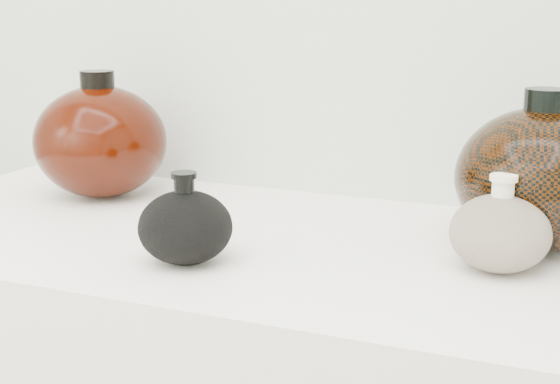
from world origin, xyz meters
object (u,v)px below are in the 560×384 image
at_px(left_round_pot, 101,141).
at_px(cream_gourd_vase, 500,232).
at_px(right_round_pot, 540,178).
at_px(black_gourd_vase, 185,226).

bearing_deg(left_round_pot, cream_gourd_vase, -10.90).
distance_m(cream_gourd_vase, right_round_pot, 0.12).
distance_m(black_gourd_vase, left_round_pot, 0.36).
distance_m(black_gourd_vase, right_round_pot, 0.43).
bearing_deg(black_gourd_vase, cream_gourd_vase, 18.08).
xyz_separation_m(black_gourd_vase, left_round_pot, (-0.27, 0.23, 0.04)).
bearing_deg(left_round_pot, black_gourd_vase, -39.83).
relative_size(black_gourd_vase, right_round_pot, 0.60).
relative_size(black_gourd_vase, cream_gourd_vase, 0.97).
distance_m(cream_gourd_vase, left_round_pot, 0.62).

